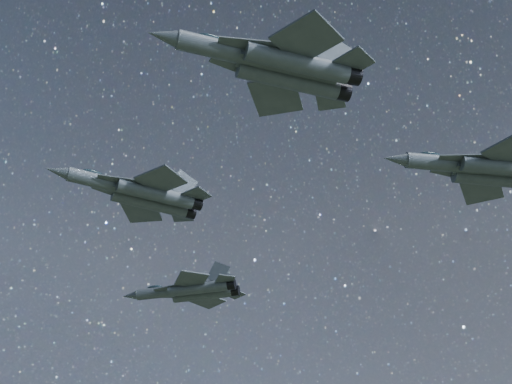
{
  "coord_description": "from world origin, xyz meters",
  "views": [
    {
      "loc": [
        -0.81,
        -63.24,
        108.84
      ],
      "look_at": [
        1.41,
        -0.11,
        150.91
      ],
      "focal_mm": 50.0,
      "sensor_mm": 36.0,
      "label": 1
    }
  ],
  "objects": [
    {
      "name": "jet_lead",
      "position": [
        -11.58,
        4.61,
        153.61
      ],
      "size": [
        18.34,
        12.1,
        4.7
      ],
      "rotation": [
        0.0,
        0.0,
        0.4
      ],
      "color": "#373F45"
    },
    {
      "name": "jet_slot",
      "position": [
        24.83,
        -4.42,
        151.42
      ],
      "size": [
        18.74,
        13.1,
        4.72
      ],
      "rotation": [
        0.0,
        0.0,
        0.12
      ],
      "color": "#373F45"
    },
    {
      "name": "jet_right",
      "position": [
        2.51,
        -18.25,
        152.08
      ],
      "size": [
        19.61,
        13.24,
        4.94
      ],
      "rotation": [
        0.0,
        0.0,
        0.28
      ],
      "color": "#373F45"
    },
    {
      "name": "jet_left",
      "position": [
        -6.12,
        18.24,
        148.07
      ],
      "size": [
        16.03,
        10.85,
        4.03
      ],
      "rotation": [
        0.0,
        0.0,
        -0.27
      ],
      "color": "#373F45"
    }
  ]
}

